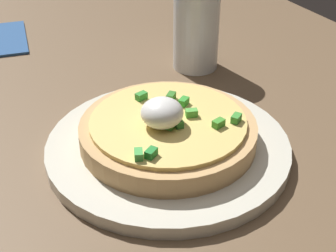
# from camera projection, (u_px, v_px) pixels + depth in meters

# --- Properties ---
(dining_table) EXTENTS (1.15, 0.81, 0.02)m
(dining_table) POSITION_uv_depth(u_px,v_px,m) (169.00, 119.00, 0.63)
(dining_table) COLOR brown
(dining_table) RESTS_ON ground
(plate) EXTENTS (0.27, 0.27, 0.01)m
(plate) POSITION_uv_depth(u_px,v_px,m) (168.00, 147.00, 0.54)
(plate) COLOR silver
(plate) RESTS_ON dining_table
(pizza) EXTENTS (0.19, 0.19, 0.06)m
(pizza) POSITION_uv_depth(u_px,v_px,m) (168.00, 130.00, 0.53)
(pizza) COLOR tan
(pizza) RESTS_ON plate
(cup_near) EXTENTS (0.07, 0.07, 0.13)m
(cup_near) POSITION_uv_depth(u_px,v_px,m) (196.00, 28.00, 0.70)
(cup_near) COLOR silver
(cup_near) RESTS_ON dining_table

